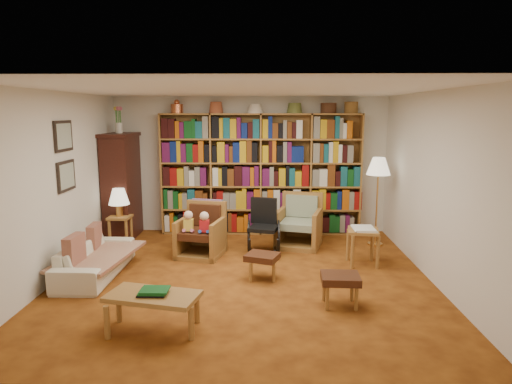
{
  "coord_description": "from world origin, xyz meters",
  "views": [
    {
      "loc": [
        0.28,
        -5.9,
        2.23
      ],
      "look_at": [
        0.15,
        0.6,
        1.08
      ],
      "focal_mm": 32.0,
      "sensor_mm": 36.0,
      "label": 1
    }
  ],
  "objects_px": {
    "wheelchair": "(264,229)",
    "coffee_table": "(153,299)",
    "footstool_a": "(262,259)",
    "side_table_papers": "(363,236)",
    "side_table_lamp": "(120,224)",
    "sofa": "(95,259)",
    "floor_lamp": "(378,170)",
    "footstool_b": "(340,280)",
    "armchair_sage": "(298,226)",
    "armchair_leather": "(201,233)"
  },
  "relations": [
    {
      "from": "footstool_a",
      "to": "coffee_table",
      "type": "xyz_separation_m",
      "value": [
        -1.11,
        -1.49,
        0.06
      ]
    },
    {
      "from": "footstool_a",
      "to": "footstool_b",
      "type": "height_order",
      "value": "footstool_b"
    },
    {
      "from": "footstool_a",
      "to": "coffee_table",
      "type": "height_order",
      "value": "coffee_table"
    },
    {
      "from": "wheelchair",
      "to": "armchair_sage",
      "type": "bearing_deg",
      "value": 38.55
    },
    {
      "from": "sofa",
      "to": "coffee_table",
      "type": "bearing_deg",
      "value": -142.85
    },
    {
      "from": "side_table_lamp",
      "to": "footstool_a",
      "type": "bearing_deg",
      "value": -32.52
    },
    {
      "from": "sofa",
      "to": "coffee_table",
      "type": "relative_size",
      "value": 1.58
    },
    {
      "from": "coffee_table",
      "to": "armchair_leather",
      "type": "bearing_deg",
      "value": 86.92
    },
    {
      "from": "floor_lamp",
      "to": "coffee_table",
      "type": "xyz_separation_m",
      "value": [
        -3.01,
        -3.13,
        -0.94
      ]
    },
    {
      "from": "sofa",
      "to": "armchair_leather",
      "type": "bearing_deg",
      "value": -53.48
    },
    {
      "from": "footstool_b",
      "to": "footstool_a",
      "type": "bearing_deg",
      "value": 137.41
    },
    {
      "from": "side_table_papers",
      "to": "footstool_a",
      "type": "distance_m",
      "value": 1.6
    },
    {
      "from": "footstool_b",
      "to": "side_table_papers",
      "type": "bearing_deg",
      "value": 68.91
    },
    {
      "from": "sofa",
      "to": "footstool_b",
      "type": "bearing_deg",
      "value": -105.92
    },
    {
      "from": "armchair_leather",
      "to": "coffee_table",
      "type": "distance_m",
      "value": 2.57
    },
    {
      "from": "side_table_lamp",
      "to": "floor_lamp",
      "type": "relative_size",
      "value": 0.34
    },
    {
      "from": "side_table_lamp",
      "to": "coffee_table",
      "type": "bearing_deg",
      "value": -66.86
    },
    {
      "from": "floor_lamp",
      "to": "wheelchair",
      "type": "bearing_deg",
      "value": -165.67
    },
    {
      "from": "sofa",
      "to": "floor_lamp",
      "type": "xyz_separation_m",
      "value": [
        4.2,
        1.54,
        1.05
      ]
    },
    {
      "from": "wheelchair",
      "to": "coffee_table",
      "type": "height_order",
      "value": "wheelchair"
    },
    {
      "from": "side_table_lamp",
      "to": "floor_lamp",
      "type": "height_order",
      "value": "floor_lamp"
    },
    {
      "from": "side_table_papers",
      "to": "footstool_b",
      "type": "height_order",
      "value": "side_table_papers"
    },
    {
      "from": "armchair_sage",
      "to": "side_table_papers",
      "type": "distance_m",
      "value": 1.33
    },
    {
      "from": "armchair_leather",
      "to": "footstool_a",
      "type": "distance_m",
      "value": 1.45
    },
    {
      "from": "sofa",
      "to": "armchair_leather",
      "type": "relative_size",
      "value": 1.9
    },
    {
      "from": "armchair_sage",
      "to": "floor_lamp",
      "type": "bearing_deg",
      "value": 0.8
    },
    {
      "from": "side_table_lamp",
      "to": "footstool_a",
      "type": "height_order",
      "value": "side_table_lamp"
    },
    {
      "from": "side_table_lamp",
      "to": "wheelchair",
      "type": "distance_m",
      "value": 2.44
    },
    {
      "from": "sofa",
      "to": "wheelchair",
      "type": "relative_size",
      "value": 1.82
    },
    {
      "from": "side_table_lamp",
      "to": "sofa",
      "type": "bearing_deg",
      "value": -85.99
    },
    {
      "from": "side_table_papers",
      "to": "footstool_a",
      "type": "height_order",
      "value": "side_table_papers"
    },
    {
      "from": "sofa",
      "to": "wheelchair",
      "type": "xyz_separation_m",
      "value": [
        2.31,
        1.06,
        0.17
      ]
    },
    {
      "from": "armchair_sage",
      "to": "footstool_b",
      "type": "bearing_deg",
      "value": -82.81
    },
    {
      "from": "sofa",
      "to": "armchair_sage",
      "type": "xyz_separation_m",
      "value": [
        2.89,
        1.53,
        0.1
      ]
    },
    {
      "from": "side_table_papers",
      "to": "footstool_b",
      "type": "distance_m",
      "value": 1.57
    },
    {
      "from": "sofa",
      "to": "floor_lamp",
      "type": "distance_m",
      "value": 4.6
    },
    {
      "from": "floor_lamp",
      "to": "armchair_sage",
      "type": "bearing_deg",
      "value": -179.2
    },
    {
      "from": "sofa",
      "to": "floor_lamp",
      "type": "height_order",
      "value": "floor_lamp"
    },
    {
      "from": "floor_lamp",
      "to": "footstool_b",
      "type": "distance_m",
      "value": 2.84
    },
    {
      "from": "floor_lamp",
      "to": "footstool_b",
      "type": "relative_size",
      "value": 3.27
    },
    {
      "from": "armchair_leather",
      "to": "sofa",
      "type": "bearing_deg",
      "value": -143.84
    },
    {
      "from": "armchair_leather",
      "to": "footstool_a",
      "type": "height_order",
      "value": "armchair_leather"
    },
    {
      "from": "side_table_lamp",
      "to": "coffee_table",
      "type": "relative_size",
      "value": 0.5
    },
    {
      "from": "wheelchair",
      "to": "footstool_a",
      "type": "relative_size",
      "value": 1.72
    },
    {
      "from": "side_table_lamp",
      "to": "armchair_leather",
      "type": "height_order",
      "value": "armchair_leather"
    },
    {
      "from": "armchair_sage",
      "to": "side_table_papers",
      "type": "height_order",
      "value": "armchair_sage"
    },
    {
      "from": "wheelchair",
      "to": "side_table_papers",
      "type": "distance_m",
      "value": 1.55
    },
    {
      "from": "coffee_table",
      "to": "side_table_lamp",
      "type": "bearing_deg",
      "value": 113.14
    },
    {
      "from": "armchair_sage",
      "to": "footstool_b",
      "type": "xyz_separation_m",
      "value": [
        0.31,
        -2.46,
        -0.03
      ]
    },
    {
      "from": "coffee_table",
      "to": "armchair_sage",
      "type": "bearing_deg",
      "value": 61.33
    }
  ]
}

